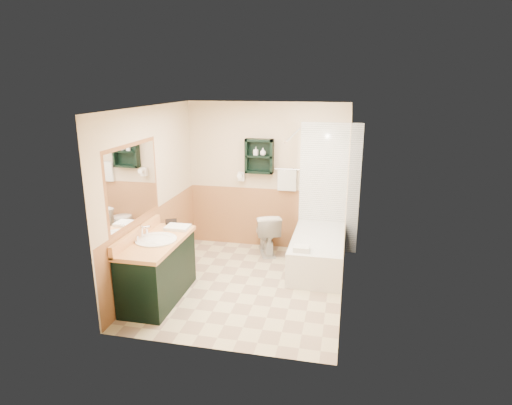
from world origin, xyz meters
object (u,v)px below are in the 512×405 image
object	(u,v)px
soap_bottle_a	(256,153)
wall_shelf	(259,156)
vanity	(158,270)
soap_bottle_b	(263,153)
bathtub	(317,253)
vanity_book	(165,215)
toilet	(267,233)
hair_dryer	(242,176)

from	to	relation	value
soap_bottle_a	wall_shelf	bearing A→B (deg)	5.27
vanity	soap_bottle_a	xyz separation A→B (m)	(0.84, 2.00, 1.20)
soap_bottle_b	bathtub	bearing A→B (deg)	-33.92
bathtub	soap_bottle_b	size ratio (longest dim) A/B	12.30
soap_bottle_a	vanity_book	bearing A→B (deg)	-126.97
vanity	toilet	bearing A→B (deg)	59.25
hair_dryer	vanity_book	size ratio (longest dim) A/B	1.14
vanity	wall_shelf	bearing A→B (deg)	65.94
vanity_book	soap_bottle_b	distance (m)	1.88
soap_bottle_a	bathtub	bearing A→B (deg)	-30.98
wall_shelf	soap_bottle_b	distance (m)	0.09
toilet	vanity_book	bearing A→B (deg)	23.06
wall_shelf	vanity	size ratio (longest dim) A/B	0.44
bathtub	toilet	world-z (taller)	toilet
vanity	vanity_book	bearing A→B (deg)	103.97
wall_shelf	soap_bottle_a	size ratio (longest dim) A/B	4.05
hair_dryer	vanity	xyz separation A→B (m)	(-0.59, -2.03, -0.80)
wall_shelf	vanity_book	size ratio (longest dim) A/B	2.62
vanity	vanity_book	xyz separation A→B (m)	(-0.17, 0.66, 0.51)
hair_dryer	soap_bottle_a	xyz separation A→B (m)	(0.25, -0.03, 0.40)
vanity_book	toilet	bearing A→B (deg)	18.43
hair_dryer	vanity	world-z (taller)	hair_dryer
toilet	bathtub	bearing A→B (deg)	133.31
wall_shelf	soap_bottle_a	world-z (taller)	wall_shelf
wall_shelf	vanity_book	bearing A→B (deg)	-128.32
vanity	soap_bottle_b	distance (m)	2.53
bathtub	soap_bottle_a	size ratio (longest dim) A/B	11.05
wall_shelf	vanity	distance (m)	2.48
wall_shelf	hair_dryer	xyz separation A→B (m)	(-0.30, 0.02, -0.35)
vanity	soap_bottle_a	distance (m)	2.48
toilet	soap_bottle_a	xyz separation A→B (m)	(-0.22, 0.21, 1.26)
vanity_book	hair_dryer	bearing A→B (deg)	36.84
wall_shelf	hair_dryer	world-z (taller)	wall_shelf
hair_dryer	soap_bottle_a	size ratio (longest dim) A/B	1.77
toilet	soap_bottle_b	distance (m)	1.30
vanity	soap_bottle_a	world-z (taller)	soap_bottle_a
hair_dryer	vanity_book	xyz separation A→B (m)	(-0.76, -1.37, -0.29)
vanity	hair_dryer	bearing A→B (deg)	73.66
bathtub	toilet	size ratio (longest dim) A/B	2.18
wall_shelf	bathtub	world-z (taller)	wall_shelf
bathtub	toilet	distance (m)	0.96
wall_shelf	vanity_book	xyz separation A→B (m)	(-1.06, -1.34, -0.64)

